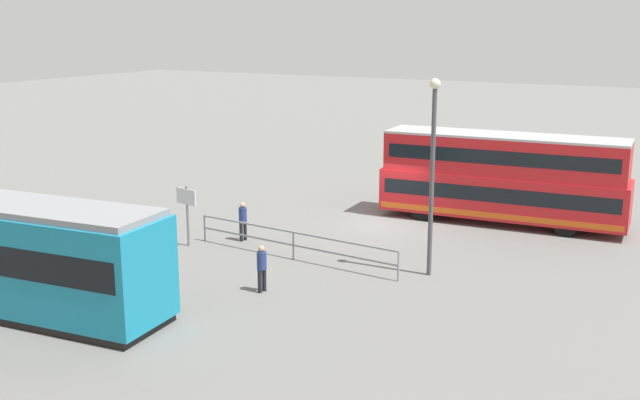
{
  "coord_description": "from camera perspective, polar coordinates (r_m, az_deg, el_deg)",
  "views": [
    {
      "loc": [
        -12.93,
        29.79,
        8.71
      ],
      "look_at": [
        0.55,
        5.02,
        2.09
      ],
      "focal_mm": 43.03,
      "sensor_mm": 36.0,
      "label": 1
    }
  ],
  "objects": [
    {
      "name": "pedestrian_railing",
      "position": [
        28.56,
        -2.0,
        -3.0
      ],
      "size": [
        8.89,
        0.91,
        1.08
      ],
      "color": "gray",
      "rests_on": "ground"
    },
    {
      "name": "info_sign",
      "position": [
        30.46,
        -9.88,
        -0.35
      ],
      "size": [
        1.07,
        0.26,
        2.42
      ],
      "color": "slate",
      "rests_on": "ground"
    },
    {
      "name": "double_decker_bus",
      "position": [
        34.32,
        13.43,
        1.58
      ],
      "size": [
        10.68,
        3.09,
        3.93
      ],
      "color": "red",
      "rests_on": "ground"
    },
    {
      "name": "pedestrian_near_railing",
      "position": [
        31.05,
        -5.76,
        -1.41
      ],
      "size": [
        0.38,
        0.38,
        1.59
      ],
      "color": "black",
      "rests_on": "ground"
    },
    {
      "name": "ground_plane",
      "position": [
        33.63,
        4.91,
        -1.85
      ],
      "size": [
        160.0,
        160.0,
        0.0
      ],
      "primitive_type": "plane",
      "color": "slate"
    },
    {
      "name": "street_lamp",
      "position": [
        26.32,
        8.37,
        2.77
      ],
      "size": [
        0.36,
        0.36,
        6.85
      ],
      "color": "#4C4C51",
      "rests_on": "ground"
    },
    {
      "name": "pedestrian_crossing",
      "position": [
        25.19,
        -4.35,
        -4.88
      ],
      "size": [
        0.37,
        0.37,
        1.58
      ],
      "color": "black",
      "rests_on": "ground"
    }
  ]
}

